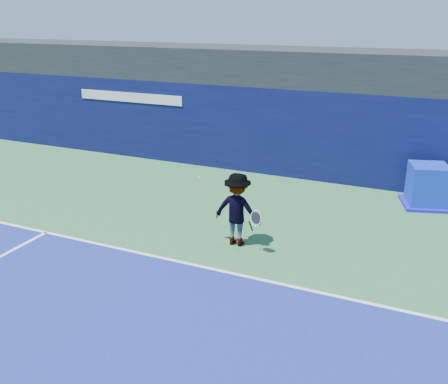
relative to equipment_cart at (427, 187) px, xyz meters
The scene contains 7 objects.
ground 9.91m from the equipment_cart, 112.74° to the right, with size 80.00×80.00×0.00m, color #2F6A3A.
baseline 7.24m from the equipment_cart, 121.98° to the right, with size 24.00×0.10×0.01m, color white.
stadium_band 5.43m from the equipment_cart, 148.13° to the left, with size 36.00×3.00×1.20m, color black.
back_wall_assembly 4.17m from the equipment_cart, 160.22° to the left, with size 36.00×1.03×3.00m.
equipment_cart is the anchor object (origin of this frame).
tennis_player 6.21m from the equipment_cart, 130.87° to the right, with size 1.35×0.74×1.82m.
tennis_ball 6.71m from the equipment_cart, 147.13° to the right, with size 0.07×0.07×0.07m.
Camera 1 is at (4.04, -5.86, 5.37)m, focal length 40.00 mm.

